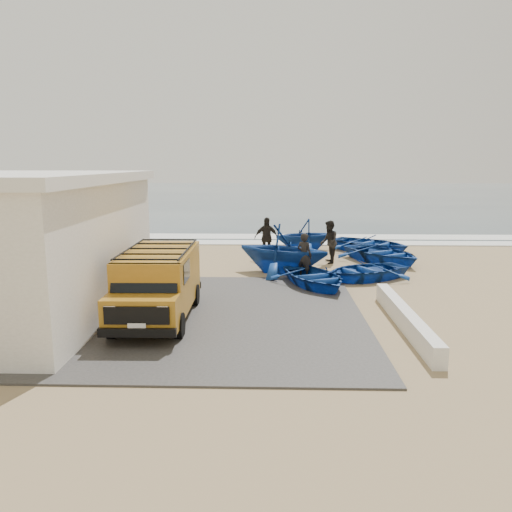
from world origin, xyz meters
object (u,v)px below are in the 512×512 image
object	(u,v)px
fisherman_front	(304,255)
boat_near_right	(365,270)
parapet	(405,318)
boat_mid_right	(382,253)
fisherman_middle	(329,242)
van	(158,282)
boat_near_left	(314,277)
boat_far_left	(304,235)
boat_far_right	(370,244)
boat_mid_left	(283,249)
fisherman_back	(266,238)

from	to	relation	value
fisherman_front	boat_near_right	bearing A→B (deg)	-152.40
parapet	fisherman_front	size ratio (longest dim) A/B	3.29
boat_mid_right	fisherman_middle	distance (m)	2.58
boat_mid_right	fisherman_front	bearing A→B (deg)	-172.16
parapet	boat_near_right	size ratio (longest dim) A/B	1.66
van	boat_near_left	xyz separation A→B (m)	(4.97, 4.01, -0.75)
boat_mid_right	boat_far_left	bearing A→B (deg)	105.73
boat_near_right	boat_far_right	size ratio (longest dim) A/B	0.86
boat_mid_right	boat_near_left	bearing A→B (deg)	-158.53
boat_far_left	fisherman_middle	bearing A→B (deg)	-5.26
boat_mid_right	fisherman_front	distance (m)	5.02
boat_mid_left	boat_far_left	distance (m)	5.72
parapet	boat_far_left	distance (m)	12.76
van	fisherman_middle	world-z (taller)	van
boat_far_left	parapet	bearing A→B (deg)	-11.42
boat_mid_left	boat_far_right	distance (m)	7.06
parapet	fisherman_middle	bearing A→B (deg)	96.73
parapet	boat_far_right	bearing A→B (deg)	83.51
boat_mid_left	fisherman_middle	xyz separation A→B (m)	(2.19, 2.23, -0.04)
boat_near_left	fisherman_front	world-z (taller)	fisherman_front
boat_near_right	parapet	bearing A→B (deg)	-26.89
van	boat_mid_left	xyz separation A→B (m)	(3.84, 6.36, -0.10)
boat_near_left	boat_near_right	bearing A→B (deg)	8.87
fisherman_front	boat_near_left	bearing A→B (deg)	135.72
parapet	boat_mid_left	xyz separation A→B (m)	(-3.28, 7.01, 0.76)
boat_far_right	boat_mid_right	bearing A→B (deg)	-140.21
parapet	boat_near_left	size ratio (longest dim) A/B	1.62
van	boat_mid_right	distance (m)	12.29
boat_mid_right	parapet	bearing A→B (deg)	-130.43
boat_near_right	fisherman_back	xyz separation A→B (m)	(-3.95, 4.47, 0.63)
parapet	boat_far_left	bearing A→B (deg)	99.01
van	boat_mid_left	world-z (taller)	van
parapet	boat_far_right	distance (m)	12.35
boat_far_left	boat_near_right	bearing A→B (deg)	-4.10
fisherman_front	boat_mid_right	bearing A→B (deg)	-104.38
fisherman_middle	fisherman_front	bearing A→B (deg)	-23.38
boat_near_right	boat_far_left	size ratio (longest dim) A/B	1.12
parapet	boat_near_right	world-z (taller)	boat_near_right
boat_far_right	fisherman_front	distance (m)	7.13
boat_far_left	fisherman_front	size ratio (longest dim) A/B	1.77
fisherman_back	boat_mid_left	bearing A→B (deg)	-88.17
van	boat_mid_left	size ratio (longest dim) A/B	1.26
van	fisherman_middle	bearing A→B (deg)	54.09
fisherman_middle	fisherman_back	bearing A→B (deg)	-110.68
boat_near_right	boat_far_left	bearing A→B (deg)	169.02
boat_near_left	fisherman_front	xyz separation A→B (m)	(-0.28, 1.60, 0.53)
boat_mid_right	fisherman_back	bearing A→B (deg)	138.46
parapet	boat_near_right	distance (m)	5.92
boat_near_right	boat_mid_left	distance (m)	3.48
parapet	fisherman_middle	xyz separation A→B (m)	(-1.09, 9.24, 0.72)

